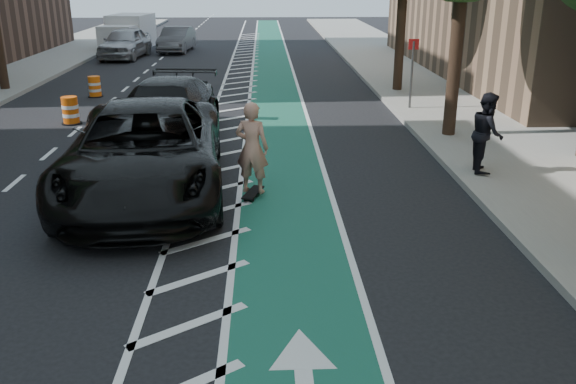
{
  "coord_description": "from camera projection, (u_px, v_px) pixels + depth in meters",
  "views": [
    {
      "loc": [
        2.57,
        -8.67,
        4.56
      ],
      "look_at": [
        2.95,
        0.91,
        1.1
      ],
      "focal_mm": 38.0,
      "sensor_mm": 36.0,
      "label": 1
    }
  ],
  "objects": [
    {
      "name": "ground",
      "position": [
        104.0,
        280.0,
        9.6
      ],
      "size": [
        120.0,
        120.0,
        0.0
      ],
      "primitive_type": "plane",
      "color": "black",
      "rests_on": "ground"
    },
    {
      "name": "bike_lane",
      "position": [
        278.0,
        127.0,
        19.11
      ],
      "size": [
        2.0,
        90.0,
        0.01
      ],
      "primitive_type": "cube",
      "color": "#1B5E40",
      "rests_on": "ground"
    },
    {
      "name": "buffer_strip",
      "position": [
        230.0,
        127.0,
        19.05
      ],
      "size": [
        1.4,
        90.0,
        0.01
      ],
      "primitive_type": "cube",
      "color": "silver",
      "rests_on": "ground"
    },
    {
      "name": "sidewalk_right",
      "position": [
        483.0,
        123.0,
        19.32
      ],
      "size": [
        5.0,
        90.0,
        0.15
      ],
      "primitive_type": "cube",
      "color": "gray",
      "rests_on": "ground"
    },
    {
      "name": "curb_right",
      "position": [
        406.0,
        123.0,
        19.23
      ],
      "size": [
        0.12,
        90.0,
        0.16
      ],
      "primitive_type": "cube",
      "color": "gray",
      "rests_on": "ground"
    },
    {
      "name": "sign_post",
      "position": [
        412.0,
        73.0,
        20.7
      ],
      "size": [
        0.35,
        0.08,
        2.47
      ],
      "color": "#4C4C4C",
      "rests_on": "ground"
    },
    {
      "name": "skateboard",
      "position": [
        253.0,
        193.0,
        13.12
      ],
      "size": [
        0.49,
        0.9,
        0.12
      ],
      "rotation": [
        0.0,
        0.0,
        -0.3
      ],
      "color": "black",
      "rests_on": "ground"
    },
    {
      "name": "skateboarder",
      "position": [
        252.0,
        148.0,
        12.78
      ],
      "size": [
        0.82,
        0.66,
        1.96
      ],
      "primitive_type": "imported",
      "rotation": [
        0.0,
        0.0,
        2.84
      ],
      "color": "tan",
      "rests_on": "skateboard"
    },
    {
      "name": "suv_near",
      "position": [
        145.0,
        151.0,
        13.01
      ],
      "size": [
        3.76,
        7.22,
        1.94
      ],
      "primitive_type": "imported",
      "rotation": [
        0.0,
        0.0,
        0.08
      ],
      "color": "black",
      "rests_on": "ground"
    },
    {
      "name": "suv_far",
      "position": [
        164.0,
        112.0,
        17.17
      ],
      "size": [
        3.02,
        6.11,
        1.71
      ],
      "primitive_type": "imported",
      "rotation": [
        0.0,
        0.0,
        -0.11
      ],
      "color": "black",
      "rests_on": "ground"
    },
    {
      "name": "car_silver",
      "position": [
        125.0,
        43.0,
        34.19
      ],
      "size": [
        2.48,
        5.16,
        1.7
      ],
      "primitive_type": "imported",
      "rotation": [
        0.0,
        0.0,
        -0.1
      ],
      "color": "#A7A8AC",
      "rests_on": "ground"
    },
    {
      "name": "car_grey",
      "position": [
        177.0,
        39.0,
        37.01
      ],
      "size": [
        1.91,
        4.56,
        1.47
      ],
      "primitive_type": "imported",
      "rotation": [
        0.0,
        0.0,
        -0.08
      ],
      "color": "#525257",
      "rests_on": "ground"
    },
    {
      "name": "pedestrian",
      "position": [
        487.0,
        133.0,
        14.06
      ],
      "size": [
        0.85,
        1.01,
        1.86
      ],
      "primitive_type": "imported",
      "rotation": [
        0.0,
        0.0,
        1.39
      ],
      "color": "black",
      "rests_on": "sidewalk_right"
    },
    {
      "name": "box_truck",
      "position": [
        128.0,
        33.0,
        38.53
      ],
      "size": [
        2.82,
        5.18,
        2.06
      ],
      "rotation": [
        0.0,
        0.0,
        -0.13
      ],
      "color": "silver",
      "rests_on": "ground"
    },
    {
      "name": "barrel_b",
      "position": [
        70.0,
        111.0,
        19.36
      ],
      "size": [
        0.64,
        0.64,
        0.87
      ],
      "color": "#DD540B",
      "rests_on": "ground"
    },
    {
      "name": "barrel_c",
      "position": [
        95.0,
        87.0,
        23.61
      ],
      "size": [
        0.58,
        0.58,
        0.79
      ],
      "color": "orange",
      "rests_on": "ground"
    }
  ]
}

